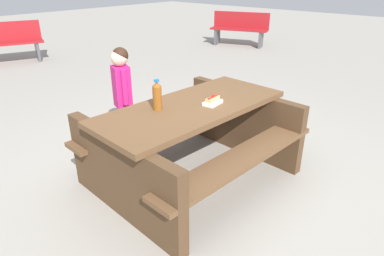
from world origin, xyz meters
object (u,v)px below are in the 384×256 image
at_px(picnic_table, 192,136).
at_px(park_bench_far, 5,42).
at_px(park_bench_mid, 240,28).
at_px(child_in_coat, 122,87).
at_px(soda_bottle, 157,96).
at_px(hotdog_tray, 213,101).

height_order(picnic_table, park_bench_far, park_bench_far).
bearing_deg(park_bench_far, picnic_table, -97.28).
relative_size(picnic_table, park_bench_far, 1.22).
xyz_separation_m(park_bench_mid, park_bench_far, (-4.93, 2.67, 0.00)).
relative_size(child_in_coat, park_bench_mid, 0.74).
relative_size(soda_bottle, park_bench_far, 0.17).
distance_m(picnic_table, soda_bottle, 0.53).
bearing_deg(park_bench_far, child_in_coat, -99.11).
relative_size(picnic_table, soda_bottle, 7.11).
distance_m(park_bench_mid, park_bench_far, 5.60).
xyz_separation_m(picnic_table, soda_bottle, (-0.27, 0.15, 0.43)).
bearing_deg(soda_bottle, hotdog_tray, -34.63).
relative_size(soda_bottle, child_in_coat, 0.23).
height_order(picnic_table, child_in_coat, child_in_coat).
height_order(soda_bottle, park_bench_far, soda_bottle).
relative_size(hotdog_tray, park_bench_far, 0.12).
xyz_separation_m(picnic_table, park_bench_far, (0.77, 5.99, 0.00)).
bearing_deg(park_bench_mid, child_in_coat, -157.42).
bearing_deg(picnic_table, park_bench_far, 82.72).
bearing_deg(hotdog_tray, child_in_coat, 99.59).
height_order(picnic_table, park_bench_mid, park_bench_mid).
distance_m(soda_bottle, park_bench_far, 5.94).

